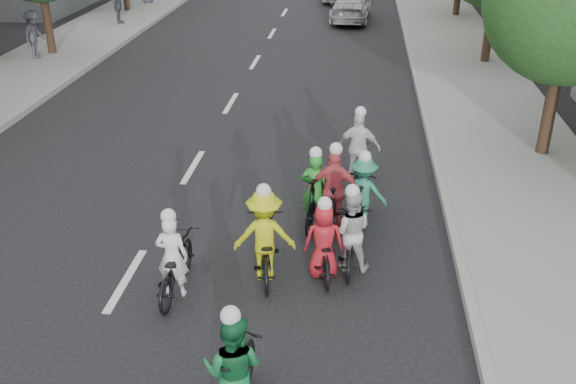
% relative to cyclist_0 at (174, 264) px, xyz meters
% --- Properties ---
extents(ground, '(120.00, 120.00, 0.00)m').
position_rel_cyclist_0_xyz_m(ground, '(-1.00, 0.22, -0.56)').
color(ground, black).
rests_on(ground, ground).
extents(curb_left, '(0.18, 80.00, 0.18)m').
position_rel_cyclist_0_xyz_m(curb_left, '(-7.05, 10.22, -0.47)').
color(curb_left, '#999993').
rests_on(curb_left, ground).
extents(sidewalk_right, '(4.00, 80.00, 0.15)m').
position_rel_cyclist_0_xyz_m(sidewalk_right, '(7.00, 10.22, -0.49)').
color(sidewalk_right, gray).
rests_on(sidewalk_right, ground).
extents(curb_right, '(0.18, 80.00, 0.18)m').
position_rel_cyclist_0_xyz_m(curb_right, '(5.05, 10.22, -0.47)').
color(curb_right, '#999993').
rests_on(curb_right, ground).
extents(tree_r_0, '(4.00, 4.00, 5.97)m').
position_rel_cyclist_0_xyz_m(tree_r_0, '(7.80, 6.82, 3.40)').
color(tree_r_0, black).
rests_on(tree_r_0, ground).
extents(cyclist_0, '(0.69, 1.92, 1.67)m').
position_rel_cyclist_0_xyz_m(cyclist_0, '(0.00, 0.00, 0.00)').
color(cyclist_0, black).
rests_on(cyclist_0, ground).
extents(cyclist_1, '(0.89, 1.93, 1.85)m').
position_rel_cyclist_0_xyz_m(cyclist_1, '(1.57, -2.76, 0.14)').
color(cyclist_1, black).
rests_on(cyclist_1, ground).
extents(cyclist_2, '(1.19, 2.01, 1.87)m').
position_rel_cyclist_0_xyz_m(cyclist_2, '(1.48, 0.68, 0.12)').
color(cyclist_2, black).
rests_on(cyclist_2, ground).
extents(cyclist_3, '(1.06, 1.72, 1.90)m').
position_rel_cyclist_0_xyz_m(cyclist_3, '(2.64, 2.58, 0.14)').
color(cyclist_3, black).
rests_on(cyclist_3, ground).
extents(cyclist_4, '(0.82, 1.76, 1.59)m').
position_rel_cyclist_0_xyz_m(cyclist_4, '(2.52, 0.86, -0.01)').
color(cyclist_4, black).
rests_on(cyclist_4, ground).
extents(cyclist_5, '(0.76, 1.92, 1.75)m').
position_rel_cyclist_0_xyz_m(cyclist_5, '(2.23, 2.71, 0.07)').
color(cyclist_5, black).
rests_on(cyclist_5, ground).
extents(cyclist_6, '(0.77, 1.79, 1.71)m').
position_rel_cyclist_0_xyz_m(cyclist_6, '(2.99, 1.14, 0.04)').
color(cyclist_6, black).
rests_on(cyclist_6, ground).
extents(cyclist_7, '(1.05, 1.68, 1.67)m').
position_rel_cyclist_0_xyz_m(cyclist_7, '(3.21, 2.79, 0.08)').
color(cyclist_7, black).
rests_on(cyclist_7, ground).
extents(cyclist_8, '(1.04, 1.56, 1.87)m').
position_rel_cyclist_0_xyz_m(cyclist_8, '(3.09, 4.89, 0.09)').
color(cyclist_8, black).
rests_on(cyclist_8, ground).
extents(follow_car_lead, '(2.06, 4.59, 1.31)m').
position_rel_cyclist_0_xyz_m(follow_car_lead, '(2.50, 23.42, 0.09)').
color(follow_car_lead, '#B3B3B8').
rests_on(follow_car_lead, ground).
extents(spectator_0, '(0.76, 1.22, 1.82)m').
position_rel_cyclist_0_xyz_m(spectator_0, '(-9.39, 14.35, 0.50)').
color(spectator_0, '#4B4B57').
rests_on(spectator_0, sidewalk_left).
extents(spectator_1, '(0.39, 0.93, 1.59)m').
position_rel_cyclist_0_xyz_m(spectator_1, '(-8.44, 20.92, 0.38)').
color(spectator_1, '#51515E').
rests_on(spectator_1, sidewalk_left).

